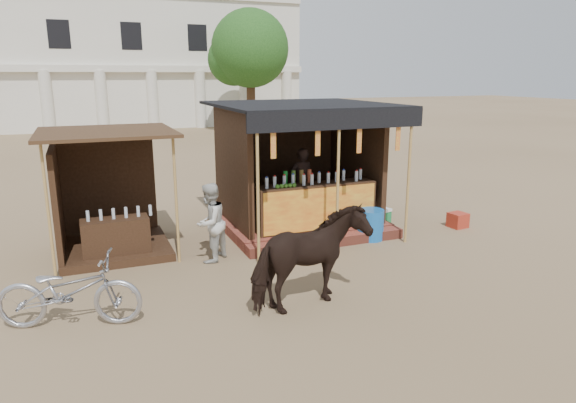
# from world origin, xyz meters

# --- Properties ---
(ground) EXTENTS (120.00, 120.00, 0.00)m
(ground) POSITION_xyz_m (0.00, 0.00, 0.00)
(ground) COLOR #846B4C
(ground) RESTS_ON ground
(main_stall) EXTENTS (3.60, 3.61, 2.78)m
(main_stall) POSITION_xyz_m (1.01, 3.36, 1.02)
(main_stall) COLOR #984332
(main_stall) RESTS_ON ground
(secondary_stall) EXTENTS (2.40, 2.40, 2.38)m
(secondary_stall) POSITION_xyz_m (-3.17, 3.24, 0.85)
(secondary_stall) COLOR #392214
(secondary_stall) RESTS_ON ground
(cow) EXTENTS (1.94, 1.22, 1.52)m
(cow) POSITION_xyz_m (-0.50, -0.49, 0.76)
(cow) COLOR black
(cow) RESTS_ON ground
(motorbike) EXTENTS (2.04, 1.19, 1.02)m
(motorbike) POSITION_xyz_m (-3.78, 0.23, 0.51)
(motorbike) COLOR #9C9EA5
(motorbike) RESTS_ON ground
(bystander) EXTENTS (0.90, 0.90, 1.47)m
(bystander) POSITION_xyz_m (-1.38, 2.00, 0.74)
(bystander) COLOR beige
(bystander) RESTS_ON ground
(blue_barrel) EXTENTS (0.71, 0.71, 0.64)m
(blue_barrel) POSITION_xyz_m (2.03, 2.00, 0.32)
(blue_barrel) COLOR #175EAF
(blue_barrel) RESTS_ON ground
(red_crate) EXTENTS (0.41, 0.39, 0.33)m
(red_crate) POSITION_xyz_m (4.33, 2.00, 0.17)
(red_crate) COLOR #A02A1A
(red_crate) RESTS_ON ground
(cooler) EXTENTS (0.74, 0.60, 0.46)m
(cooler) POSITION_xyz_m (2.51, 2.60, 0.23)
(cooler) COLOR #1B7D3F
(cooler) RESTS_ON ground
(background_building) EXTENTS (26.00, 7.45, 8.18)m
(background_building) POSITION_xyz_m (-2.00, 29.94, 3.98)
(background_building) COLOR silver
(background_building) RESTS_ON ground
(tree) EXTENTS (4.50, 4.40, 7.00)m
(tree) POSITION_xyz_m (5.81, 22.14, 4.63)
(tree) COLOR #382314
(tree) RESTS_ON ground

